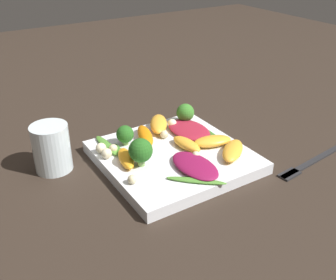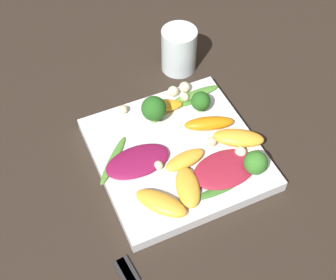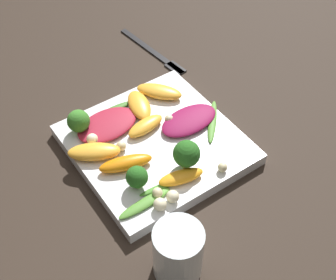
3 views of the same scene
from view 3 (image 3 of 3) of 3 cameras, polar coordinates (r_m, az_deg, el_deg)
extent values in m
plane|color=#2D231C|center=(0.74, -1.52, -1.07)|extent=(2.40, 2.40, 0.00)
cube|color=white|center=(0.74, -1.53, -0.55)|extent=(0.24, 0.24, 0.02)
cylinder|color=silver|center=(0.59, 1.23, -13.54)|extent=(0.06, 0.06, 0.08)
cube|color=#262628|center=(0.93, -2.06, 10.91)|extent=(0.03, 0.18, 0.01)
cube|color=#262628|center=(0.88, 0.90, 8.83)|extent=(0.03, 0.04, 0.01)
ellipsoid|color=maroon|center=(0.75, -7.42, 1.85)|extent=(0.10, 0.07, 0.01)
ellipsoid|color=maroon|center=(0.75, 2.75, 2.25)|extent=(0.10, 0.06, 0.01)
ellipsoid|color=#FCAD33|center=(0.71, -9.00, -1.42)|extent=(0.08, 0.07, 0.02)
ellipsoid|color=#FCAD33|center=(0.77, -3.53, 4.27)|extent=(0.05, 0.08, 0.02)
ellipsoid|color=orange|center=(0.67, 1.60, -4.53)|extent=(0.07, 0.04, 0.02)
ellipsoid|color=#FCAD33|center=(0.74, -2.99, 1.61)|extent=(0.07, 0.03, 0.02)
ellipsoid|color=#FCAD33|center=(0.79, -1.08, 5.93)|extent=(0.07, 0.08, 0.02)
ellipsoid|color=orange|center=(0.69, -5.18, -2.85)|extent=(0.08, 0.05, 0.02)
cylinder|color=#7A9E51|center=(0.67, -3.74, -5.29)|extent=(0.01, 0.01, 0.01)
sphere|color=#26601E|center=(0.66, -3.81, -4.51)|extent=(0.03, 0.03, 0.03)
cylinder|color=#84AD5B|center=(0.69, 2.23, -2.75)|extent=(0.01, 0.01, 0.02)
sphere|color=#26601E|center=(0.67, 2.28, -1.68)|extent=(0.04, 0.04, 0.04)
cylinder|color=#7A9E51|center=(0.75, -10.69, 1.42)|extent=(0.01, 0.01, 0.01)
sphere|color=#387A28|center=(0.74, -10.86, 2.29)|extent=(0.04, 0.04, 0.04)
ellipsoid|color=#518E33|center=(0.65, -2.84, -7.70)|extent=(0.09, 0.02, 0.01)
ellipsoid|color=#3D7528|center=(0.78, -6.68, 3.70)|extent=(0.07, 0.01, 0.01)
ellipsoid|color=#47842D|center=(0.67, -0.25, -5.51)|extent=(0.08, 0.02, 0.01)
ellipsoid|color=#518E33|center=(0.76, 5.43, 2.31)|extent=(0.07, 0.08, 0.01)
sphere|color=beige|center=(0.66, -1.30, -6.44)|extent=(0.01, 0.01, 0.01)
sphere|color=beige|center=(0.71, -5.72, -0.73)|extent=(0.02, 0.02, 0.02)
sphere|color=beige|center=(0.75, 0.12, 2.58)|extent=(0.01, 0.01, 0.01)
sphere|color=beige|center=(0.64, -0.99, -7.85)|extent=(0.02, 0.02, 0.02)
sphere|color=beige|center=(0.73, -9.22, 0.10)|extent=(0.02, 0.02, 0.02)
sphere|color=beige|center=(0.69, 6.67, -3.32)|extent=(0.01, 0.01, 0.01)
sphere|color=beige|center=(0.65, 0.58, -6.90)|extent=(0.02, 0.02, 0.02)
camera|label=1|loc=(0.79, 50.25, 18.19)|focal=42.00mm
camera|label=2|loc=(0.92, -8.24, 49.81)|focal=50.00mm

